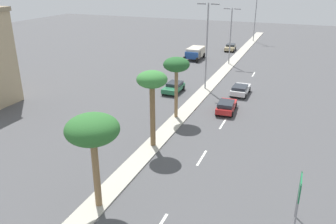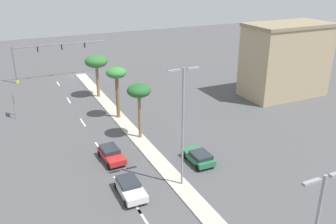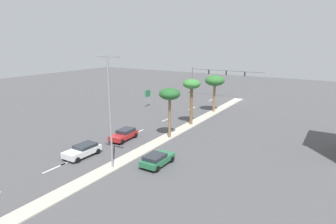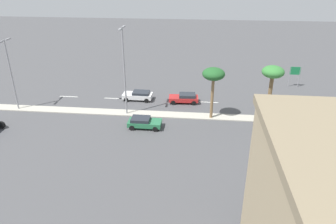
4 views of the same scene
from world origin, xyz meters
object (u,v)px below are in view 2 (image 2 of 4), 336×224
object	(u,v)px
directional_road_sign	(13,100)
commercial_building	(285,60)
palm_tree_leading	(139,92)
sedan_white_rear	(130,188)
traffic_signal_gantry	(41,56)
palm_tree_rear	(96,62)
palm_tree_mid	(116,75)
sedan_red_right	(111,154)
sedan_green_leading	(199,157)
street_lamp_mid	(183,120)

from	to	relation	value
directional_road_sign	commercial_building	world-z (taller)	commercial_building
palm_tree_leading	sedan_white_rear	size ratio (longest dim) A/B	1.55
directional_road_sign	commercial_building	size ratio (longest dim) A/B	0.25
traffic_signal_gantry	palm_tree_leading	bearing A→B (deg)	103.52
palm_tree_rear	palm_tree_leading	distance (m)	16.52
commercial_building	palm_tree_rear	xyz separation A→B (m)	(26.90, -11.50, -0.07)
traffic_signal_gantry	palm_tree_rear	size ratio (longest dim) A/B	2.57
traffic_signal_gantry	directional_road_sign	size ratio (longest dim) A/B	5.05
palm_tree_rear	sedan_white_rear	size ratio (longest dim) A/B	1.54
palm_tree_mid	sedan_red_right	bearing A→B (deg)	68.02
palm_tree_leading	sedan_green_leading	size ratio (longest dim) A/B	1.65
sedan_green_leading	sedan_white_rear	size ratio (longest dim) A/B	0.94
directional_road_sign	palm_tree_mid	world-z (taller)	palm_tree_mid
traffic_signal_gantry	palm_tree_mid	bearing A→B (deg)	106.58
sedan_green_leading	palm_tree_leading	bearing A→B (deg)	-67.50
traffic_signal_gantry	sedan_white_rear	distance (m)	40.46
directional_road_sign	palm_tree_rear	distance (m)	13.21
directional_road_sign	sedan_white_rear	bearing A→B (deg)	108.38
sedan_red_right	directional_road_sign	bearing A→B (deg)	-64.21
palm_tree_rear	sedan_green_leading	bearing A→B (deg)	99.14
commercial_building	sedan_green_leading	size ratio (longest dim) A/B	3.27
traffic_signal_gantry	street_lamp_mid	size ratio (longest dim) A/B	1.50
traffic_signal_gantry	directional_road_sign	world-z (taller)	traffic_signal_gantry
palm_tree_mid	sedan_white_rear	size ratio (longest dim) A/B	1.63
commercial_building	palm_tree_leading	world-z (taller)	commercial_building
palm_tree_mid	sedan_green_leading	size ratio (longest dim) A/B	1.73
directional_road_sign	sedan_green_leading	size ratio (longest dim) A/B	0.83
palm_tree_leading	sedan_red_right	xyz separation A→B (m)	(4.75, 3.70, -5.07)
palm_tree_rear	commercial_building	bearing A→B (deg)	156.86
palm_tree_leading	street_lamp_mid	bearing A→B (deg)	89.32
directional_road_sign	sedan_red_right	size ratio (longest dim) A/B	0.79
street_lamp_mid	sedan_red_right	distance (m)	10.52
directional_road_sign	sedan_red_right	xyz separation A→B (m)	(-8.29, 17.15, -1.68)
street_lamp_mid	sedan_green_leading	distance (m)	7.47
palm_tree_leading	sedan_red_right	size ratio (longest dim) A/B	1.56
sedan_red_right	sedan_white_rear	bearing A→B (deg)	87.16
palm_tree_rear	traffic_signal_gantry	bearing A→B (deg)	-63.63
sedan_red_right	sedan_white_rear	size ratio (longest dim) A/B	0.99
street_lamp_mid	traffic_signal_gantry	bearing A→B (deg)	-80.24
street_lamp_mid	sedan_white_rear	world-z (taller)	street_lamp_mid
sedan_white_rear	palm_tree_leading	bearing A→B (deg)	-115.90
sedan_white_rear	palm_tree_rear	bearing A→B (deg)	-99.47
palm_tree_mid	palm_tree_rear	bearing A→B (deg)	-88.89
palm_tree_rear	sedan_green_leading	world-z (taller)	palm_tree_rear
palm_tree_rear	palm_tree_leading	xyz separation A→B (m)	(-0.58, 16.51, 0.20)
commercial_building	traffic_signal_gantry	bearing A→B (deg)	-36.49
commercial_building	street_lamp_mid	distance (m)	30.98
commercial_building	sedan_red_right	bearing A→B (deg)	15.66
street_lamp_mid	commercial_building	bearing A→B (deg)	-148.68
traffic_signal_gantry	directional_road_sign	xyz separation A→B (m)	(5.88, 16.32, -1.99)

